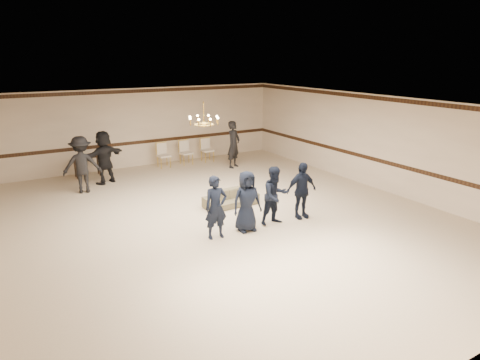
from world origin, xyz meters
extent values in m
cube|color=beige|center=(0.00, 0.00, 0.00)|extent=(12.00, 14.00, 0.01)
cube|color=#2E2019|center=(0.00, 0.00, 3.20)|extent=(12.00, 14.00, 0.01)
cube|color=beige|center=(0.00, 7.00, 1.60)|extent=(12.00, 0.01, 3.20)
cube|color=beige|center=(0.00, -7.00, 1.60)|extent=(12.00, 0.01, 3.20)
cube|color=beige|center=(6.00, 0.00, 1.60)|extent=(0.01, 14.00, 3.20)
cube|color=#311D0E|center=(0.00, 6.99, 1.00)|extent=(12.00, 0.02, 0.14)
cube|color=#311D0E|center=(0.00, 6.99, 3.08)|extent=(12.00, 0.02, 0.14)
imported|color=black|center=(-0.71, -1.07, 0.81)|extent=(0.62, 0.44, 1.62)
imported|color=black|center=(0.19, -1.07, 0.81)|extent=(0.83, 0.58, 1.62)
imported|color=black|center=(1.09, -1.07, 0.81)|extent=(0.79, 0.62, 1.62)
imported|color=black|center=(1.99, -1.07, 0.81)|extent=(0.98, 0.47, 1.62)
imported|color=brown|center=(0.75, 0.78, 0.25)|extent=(1.71, 0.70, 0.49)
imported|color=black|center=(-2.86, 4.49, 0.96)|extent=(1.35, 0.93, 1.92)
imported|color=black|center=(-1.96, 5.19, 0.96)|extent=(1.86, 1.22, 1.92)
imported|color=black|center=(3.14, 4.79, 0.96)|extent=(0.83, 0.75, 1.92)
cube|color=black|center=(-2.36, 6.43, 0.40)|extent=(0.95, 0.42, 0.79)
camera|label=1|loc=(-5.18, -9.82, 4.45)|focal=31.35mm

